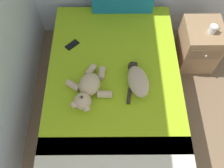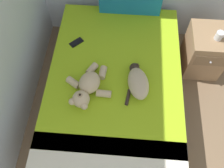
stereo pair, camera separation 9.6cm
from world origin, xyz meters
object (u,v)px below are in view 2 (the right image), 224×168
bed (115,86)px  nightstand (204,51)px  cell_phone (76,42)px  teddy_bear (87,88)px  mug (219,36)px  cat (138,82)px

bed → nightstand: nightstand is taller
cell_phone → teddy_bear: bearing=-71.1°
mug → cell_phone: bearing=-175.4°
nightstand → mug: size_ratio=4.71×
cat → mug: bearing=35.9°
teddy_bear → cell_phone: 0.62m
cat → cell_phone: 0.82m
mug → bed: bearing=-155.8°
bed → cell_phone: cell_phone is taller
teddy_bear → nightstand: 1.49m
teddy_bear → cell_phone: (-0.20, 0.58, -0.07)m
cell_phone → mug: 1.50m
cell_phone → mug: size_ratio=1.30×
teddy_bear → bed: bearing=42.9°
bed → teddy_bear: teddy_bear is taller
bed → cat: 0.41m
cat → mug: 1.02m
nightstand → cat: bearing=-140.5°
cat → nightstand: 1.06m
cat → bed: bearing=150.4°
bed → nightstand: (1.01, 0.52, 0.03)m
bed → cell_phone: 0.62m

